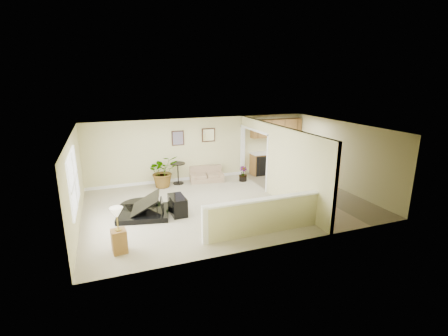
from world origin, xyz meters
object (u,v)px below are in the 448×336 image
object	(u,v)px
loveseat	(206,174)
palm_plant	(163,171)
piano	(141,196)
piano_bench	(178,205)
lamp_stand	(119,234)
small_plant	(243,175)
accent_table	(178,171)

from	to	relation	value
loveseat	palm_plant	xyz separation A→B (m)	(-1.75, -0.16, 0.32)
piano	loveseat	xyz separation A→B (m)	(2.85, 2.53, -0.30)
piano_bench	lamp_stand	xyz separation A→B (m)	(-1.79, -1.75, 0.20)
small_plant	piano	bearing A→B (deg)	-155.11
accent_table	lamp_stand	bearing A→B (deg)	-117.90
piano_bench	small_plant	bearing A→B (deg)	36.06
palm_plant	piano_bench	bearing A→B (deg)	-91.30
small_plant	lamp_stand	bearing A→B (deg)	-140.71
palm_plant	lamp_stand	distance (m)	4.85
piano	palm_plant	bearing A→B (deg)	76.54
loveseat	small_plant	size ratio (longest dim) A/B	2.39
loveseat	lamp_stand	size ratio (longest dim) A/B	1.26
loveseat	palm_plant	bearing A→B (deg)	-165.80
loveseat	accent_table	distance (m)	1.17
accent_table	palm_plant	xyz separation A→B (m)	(-0.61, -0.16, 0.07)
piano_bench	accent_table	bearing A→B (deg)	76.99
piano_bench	loveseat	xyz separation A→B (m)	(1.81, 2.89, 0.01)
loveseat	lamp_stand	xyz separation A→B (m)	(-3.60, -4.64, 0.19)
piano	accent_table	bearing A→B (deg)	67.43
piano_bench	small_plant	xyz separation A→B (m)	(3.18, 2.32, -0.02)
accent_table	small_plant	world-z (taller)	accent_table
loveseat	accent_table	bearing A→B (deg)	-170.95
small_plant	piano_bench	bearing A→B (deg)	-143.94
piano_bench	accent_table	size ratio (longest dim) A/B	1.00
piano_bench	palm_plant	distance (m)	2.75
piano	accent_table	world-z (taller)	piano
small_plant	loveseat	bearing A→B (deg)	157.48
loveseat	palm_plant	world-z (taller)	palm_plant
piano	small_plant	bearing A→B (deg)	36.31
small_plant	lamp_stand	distance (m)	6.43
loveseat	piano_bench	bearing A→B (deg)	-113.02
palm_plant	accent_table	bearing A→B (deg)	14.55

